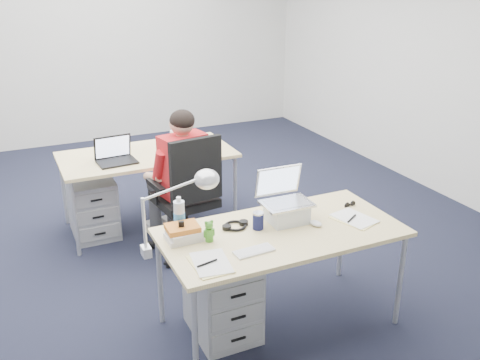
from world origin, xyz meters
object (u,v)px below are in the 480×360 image
Objects in this scene: bear_figurine at (209,231)px; sunglasses at (350,205)px; headphones at (235,225)px; office_chair at (187,220)px; desk_lamp at (169,213)px; dark_laptop at (116,150)px; seated_person at (176,178)px; desk_near at (281,236)px; desk_far at (147,158)px; computer_mouse at (316,223)px; book_stack at (184,233)px; drawer_pedestal_far at (93,207)px; wireless_keyboard at (254,251)px; far_cup at (174,136)px; can_koozie at (258,221)px; water_bottle at (179,214)px; drawer_pedestal_near at (222,297)px; cordless_phone at (182,231)px; silver_laptop at (287,197)px.

bear_figurine reaches higher than sunglasses.
bear_figurine is at bearing -162.08° from headphones.
sunglasses is (0.88, -1.10, 0.43)m from office_chair.
desk_lamp is 1.73m from dark_laptop.
seated_person is at bearing 91.83° from bear_figurine.
desk_near is 1.96m from desk_far.
book_stack is at bearing 152.21° from computer_mouse.
wireless_keyboard reaches higher than drawer_pedestal_far.
seated_person is 1.24m from headphones.
dark_laptop is at bearing -148.14° from far_cup.
can_koozie is 0.52m from water_bottle.
far_cup is (-0.27, 2.21, 0.04)m from computer_mouse.
seated_person reaches higher than desk_near.
dark_laptop is at bearing 93.24° from water_bottle.
book_stack is at bearing 160.37° from bear_figurine.
drawer_pedestal_near is 3.82× the size of bear_figurine.
wireless_keyboard is (-0.29, -0.18, 0.05)m from desk_near.
drawer_pedestal_far is 2.48× the size of book_stack.
cordless_phone is (-0.51, 0.05, 0.01)m from can_koozie.
drawer_pedestal_near is 1.81m from dark_laptop.
wireless_keyboard is (-0.05, -1.41, 0.42)m from office_chair.
far_cup is at bearing 15.42° from drawer_pedestal_far.
far_cup is at bearing 89.98° from cordless_phone.
desk_lamp is at bearing -175.54° from drawer_pedestal_near.
wireless_keyboard is 0.98m from sunglasses.
can_koozie reaches higher than drawer_pedestal_far.
water_bottle reaches higher than wireless_keyboard.
dark_laptop reaches higher than can_koozie.
headphones is at bearing 172.03° from silver_laptop.
desk_far is 0.80m from office_chair.
silver_laptop is 0.60m from bear_figurine.
drawer_pedestal_near is 0.53m from bear_figurine.
desk_lamp is at bearing -120.78° from cordless_phone.
cordless_phone reaches higher than drawer_pedestal_far.
bear_figurine is at bearing -173.74° from silver_laptop.
desk_near is 8.24× the size of headphones.
drawer_pedestal_far is at bearing 105.39° from desk_lamp.
computer_mouse is at bearing -59.32° from drawer_pedestal_far.
desk_lamp is (-0.26, -0.02, 0.18)m from bear_figurine.
office_chair is 4.97× the size of book_stack.
water_bottle is 1.76× the size of cordless_phone.
headphones is at bearing -69.29° from drawer_pedestal_far.
can_koozie is 0.54× the size of book_stack.
drawer_pedestal_far is 2.02m from desk_lamp.
far_cup reaches higher than headphones.
desk_far is at bearing 101.30° from desk_near.
desk_lamp reaches higher than cordless_phone.
seated_person is (-0.27, 1.41, -0.04)m from desk_near.
wireless_keyboard is 0.55m from computer_mouse.
silver_laptop is 0.74m from book_stack.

